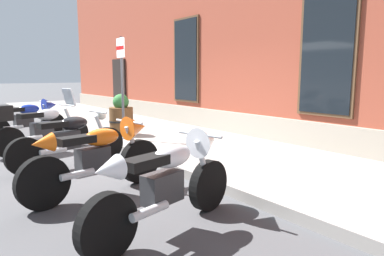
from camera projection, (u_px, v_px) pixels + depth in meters
The scene contains 9 objects.
ground_plane at pixel (131, 157), 7.00m from camera, with size 140.00×140.00×0.00m, color #424244.
sidewalk at pixel (192, 144), 7.93m from camera, with size 29.38×3.14×0.15m, color gray.
motorcycle_blue_sport at pixel (29, 118), 8.81m from camera, with size 0.67×2.06×1.04m.
motorcycle_silver_touring at pixel (39, 127), 7.31m from camera, with size 0.86×2.09×1.36m.
motorcycle_black_naked at pixel (71, 140), 6.19m from camera, with size 0.63×2.19×0.98m.
motorcycle_orange_sport at pixel (101, 154), 4.78m from camera, with size 0.65×2.16×1.05m.
motorcycle_white_sport at pixel (171, 177), 3.66m from camera, with size 0.76×2.11×1.05m.
parking_sign at pixel (122, 74), 7.92m from camera, with size 0.36×0.07×2.37m.
barrel_planter at pixel (121, 117), 8.70m from camera, with size 0.62×0.62×1.03m.
Camera 1 is at (6.20, -3.13, 1.66)m, focal length 32.08 mm.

